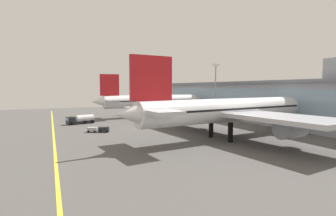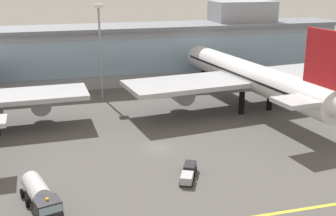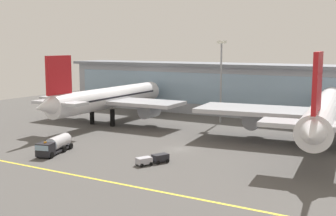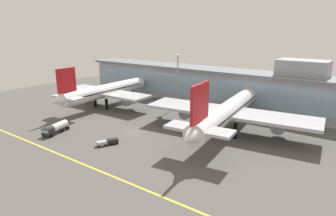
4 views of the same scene
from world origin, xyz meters
name	(u,v)px [view 2 (image 2 of 4)]	position (x,y,z in m)	size (l,w,h in m)	color
ground_plane	(158,148)	(0.00, 0.00, 0.00)	(180.00, 180.00, 0.00)	#514F4C
terminal_building	(121,52)	(1.60, 44.31, 7.52)	(118.34, 14.00, 19.25)	#9399A3
airliner_near_right	(248,76)	(22.44, 16.16, 6.55)	(50.20, 58.03, 17.97)	black
fuel_tanker_truck	(41,197)	(-17.36, -13.87, 1.51)	(5.00, 9.36, 2.90)	black
baggage_tug_near	(189,172)	(1.35, -10.96, 0.79)	(3.86, 5.70, 1.40)	black
apron_light_mast_west	(100,36)	(-4.97, 30.31, 13.48)	(1.80, 1.80, 20.09)	gray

